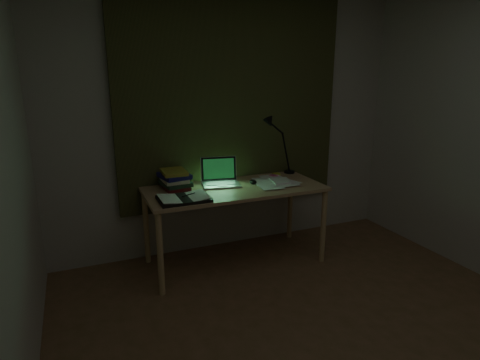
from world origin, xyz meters
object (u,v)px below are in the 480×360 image
object	(u,v)px
desk	(235,225)
loose_papers	(274,182)
open_textbook	(184,198)
book_stack	(174,179)
desk_lamp	(290,145)
laptop	(221,173)

from	to	relation	value
desk	loose_papers	bearing A→B (deg)	1.20
open_textbook	loose_papers	size ratio (longest dim) A/B	1.15
book_stack	desk_lamp	bearing A→B (deg)	5.05
desk	laptop	bearing A→B (deg)	130.52
desk	open_textbook	size ratio (longest dim) A/B	3.91
desk	open_textbook	distance (m)	0.66
laptop	loose_papers	world-z (taller)	laptop
laptop	book_stack	xyz separation A→B (m)	(-0.41, 0.06, -0.03)
laptop	open_textbook	size ratio (longest dim) A/B	0.93
open_textbook	book_stack	distance (m)	0.36
laptop	desk_lamp	xyz separation A→B (m)	(0.80, 0.17, 0.17)
book_stack	open_textbook	bearing A→B (deg)	-91.91
desk	desk_lamp	distance (m)	1.00
book_stack	laptop	bearing A→B (deg)	-8.75
laptop	book_stack	distance (m)	0.42
desk	book_stack	bearing A→B (deg)	161.39
open_textbook	loose_papers	world-z (taller)	open_textbook
laptop	desk_lamp	distance (m)	0.84
laptop	desk_lamp	bearing A→B (deg)	22.59
loose_papers	book_stack	bearing A→B (deg)	169.82
loose_papers	laptop	bearing A→B (deg)	168.62
laptop	book_stack	bearing A→B (deg)	-178.18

